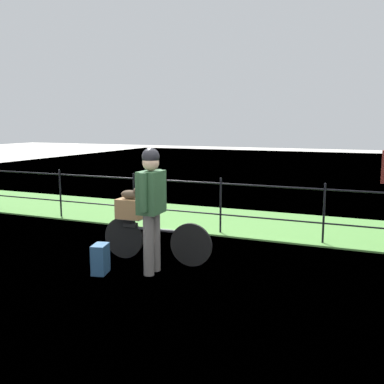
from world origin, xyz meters
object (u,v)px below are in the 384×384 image
(terrier_dog, at_px, (131,194))
(backpack_on_paving, at_px, (100,259))
(bicycle_main, at_px, (155,240))
(wooden_crate, at_px, (130,209))
(cyclist_person, at_px, (151,200))

(terrier_dog, distance_m, backpack_on_paving, 1.07)
(bicycle_main, height_order, wooden_crate, wooden_crate)
(bicycle_main, distance_m, cyclist_person, 0.83)
(bicycle_main, relative_size, wooden_crate, 4.51)
(bicycle_main, bearing_deg, wooden_crate, -177.74)
(wooden_crate, height_order, cyclist_person, cyclist_person)
(cyclist_person, distance_m, backpack_on_paving, 1.06)
(bicycle_main, distance_m, backpack_on_paving, 0.87)
(bicycle_main, distance_m, wooden_crate, 0.59)
(cyclist_person, bearing_deg, wooden_crate, 143.87)
(wooden_crate, xyz_separation_m, terrier_dog, (0.02, 0.00, 0.22))
(terrier_dog, bearing_deg, bicycle_main, 2.26)
(terrier_dog, relative_size, backpack_on_paving, 0.79)
(backpack_on_paving, bearing_deg, bicycle_main, -45.56)
(wooden_crate, height_order, terrier_dog, terrier_dog)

